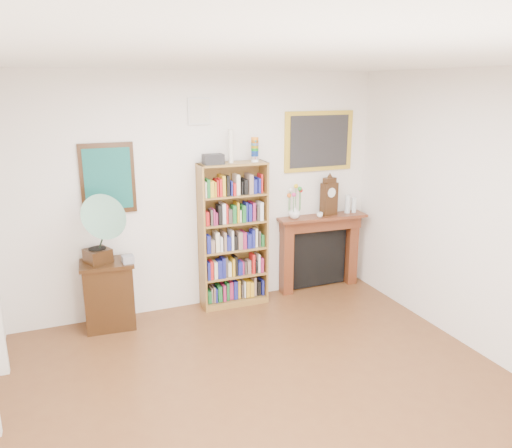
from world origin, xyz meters
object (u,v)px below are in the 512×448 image
(cd_stack, at_px, (128,259))
(bottle_right, at_px, (354,205))
(mantel_clock, at_px, (329,197))
(gramophone, at_px, (96,226))
(teacup, at_px, (320,215))
(bottle_left, at_px, (348,204))
(fireplace, at_px, (319,246))
(side_cabinet, at_px, (109,295))
(flower_vase, at_px, (294,212))
(bookshelf, at_px, (233,227))

(cd_stack, bearing_deg, bottle_right, 4.00)
(mantel_clock, bearing_deg, cd_stack, 173.71)
(gramophone, bearing_deg, teacup, -19.97)
(teacup, relative_size, bottle_left, 0.33)
(fireplace, height_order, mantel_clock, mantel_clock)
(side_cabinet, relative_size, cd_stack, 6.45)
(flower_vase, relative_size, teacup, 2.00)
(side_cabinet, distance_m, cd_stack, 0.49)
(fireplace, bearing_deg, bookshelf, -172.82)
(fireplace, bearing_deg, cd_stack, -170.49)
(mantel_clock, bearing_deg, flower_vase, 167.26)
(cd_stack, height_order, teacup, teacup)
(mantel_clock, relative_size, flower_vase, 3.08)
(fireplace, relative_size, teacup, 15.16)
(side_cabinet, height_order, teacup, teacup)
(flower_vase, bearing_deg, bottle_left, -0.71)
(bookshelf, bearing_deg, gramophone, -172.86)
(mantel_clock, height_order, bottle_right, mantel_clock)
(gramophone, distance_m, cd_stack, 0.51)
(side_cabinet, height_order, flower_vase, flower_vase)
(teacup, xyz_separation_m, bottle_left, (0.45, 0.07, 0.09))
(cd_stack, distance_m, mantel_clock, 2.65)
(gramophone, bearing_deg, cd_stack, -25.19)
(mantel_clock, relative_size, bottle_left, 2.04)
(teacup, bearing_deg, cd_stack, -176.36)
(flower_vase, bearing_deg, bookshelf, -176.57)
(cd_stack, xyz_separation_m, bottle_left, (2.89, 0.22, 0.31))
(cd_stack, distance_m, flower_vase, 2.15)
(gramophone, relative_size, bottle_right, 3.98)
(cd_stack, bearing_deg, fireplace, 5.85)
(flower_vase, distance_m, teacup, 0.33)
(fireplace, height_order, bottle_left, bottle_left)
(gramophone, distance_m, flower_vase, 2.43)
(bookshelf, bearing_deg, bottle_left, 2.44)
(cd_stack, relative_size, bottle_left, 0.50)
(bookshelf, distance_m, cd_stack, 1.30)
(gramophone, bearing_deg, flower_vase, -17.77)
(cd_stack, distance_m, teacup, 2.46)
(gramophone, bearing_deg, fireplace, -17.98)
(cd_stack, xyz_separation_m, mantel_clock, (2.60, 0.22, 0.43))
(fireplace, distance_m, bottle_left, 0.67)
(side_cabinet, bearing_deg, teacup, 5.03)
(bookshelf, bearing_deg, cd_stack, -170.94)
(mantel_clock, xyz_separation_m, bottle_right, (0.38, -0.01, -0.14))
(fireplace, height_order, cd_stack, fireplace)
(side_cabinet, xyz_separation_m, bottle_right, (3.20, 0.09, 0.72))
(bookshelf, height_order, bottle_right, bookshelf)
(bookshelf, bearing_deg, teacup, -0.29)
(teacup, distance_m, bottle_left, 0.46)
(mantel_clock, bearing_deg, side_cabinet, 170.90)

